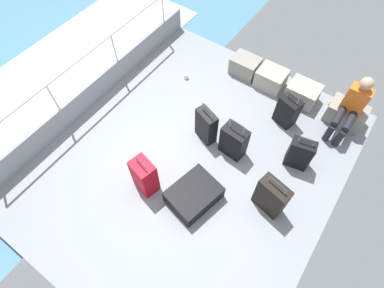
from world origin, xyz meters
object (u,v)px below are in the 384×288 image
object	(u,v)px
suitcase_0	(287,111)
suitcase_2	(271,197)
cargo_crate_0	(245,66)
cargo_crate_2	(303,93)
passenger_seated	(352,107)
paper_cup	(186,76)
cargo_crate_1	(271,78)
suitcase_3	(234,141)
suitcase_4	(206,126)
suitcase_5	(194,195)
suitcase_6	(145,176)
cargo_crate_3	(346,114)
suitcase_1	(300,154)

from	to	relation	value
suitcase_0	suitcase_2	xyz separation A→B (m)	(0.49, -1.58, 0.05)
cargo_crate_0	cargo_crate_2	distance (m)	1.20
passenger_seated	suitcase_2	world-z (taller)	passenger_seated
paper_cup	cargo_crate_2	bearing A→B (deg)	20.60
suitcase_2	cargo_crate_1	bearing A→B (deg)	116.52
suitcase_3	passenger_seated	bearing A→B (deg)	49.63
suitcase_3	cargo_crate_1	bearing A→B (deg)	96.05
cargo_crate_2	paper_cup	size ratio (longest dim) A/B	5.76
passenger_seated	suitcase_4	bearing A→B (deg)	-140.09
suitcase_2	suitcase_5	size ratio (longest dim) A/B	0.91
suitcase_2	suitcase_4	distance (m)	1.52
paper_cup	cargo_crate_0	bearing A→B (deg)	42.57
cargo_crate_0	paper_cup	distance (m)	1.16
cargo_crate_1	suitcase_2	distance (m)	2.45
suitcase_0	paper_cup	world-z (taller)	suitcase_0
cargo_crate_0	suitcase_0	xyz separation A→B (m)	(1.17, -0.63, 0.10)
suitcase_0	suitcase_3	bearing A→B (deg)	-111.79
cargo_crate_2	suitcase_6	xyz separation A→B (m)	(-1.21, -2.98, 0.16)
passenger_seated	suitcase_5	distance (m)	2.88
cargo_crate_3	suitcase_3	bearing A→B (deg)	-127.18
suitcase_5	cargo_crate_1	bearing A→B (deg)	92.90
passenger_seated	paper_cup	bearing A→B (deg)	-168.71
suitcase_4	suitcase_6	bearing A→B (deg)	-100.05
cargo_crate_0	cargo_crate_2	xyz separation A→B (m)	(1.20, -0.01, -0.00)
passenger_seated	cargo_crate_3	bearing A→B (deg)	90.00
suitcase_0	suitcase_3	size ratio (longest dim) A/B	0.87
suitcase_2	suitcase_5	xyz separation A→B (m)	(-0.95, -0.53, -0.19)
cargo_crate_3	suitcase_5	size ratio (longest dim) A/B	0.78
cargo_crate_1	passenger_seated	size ratio (longest dim) A/B	0.51
cargo_crate_2	suitcase_2	xyz separation A→B (m)	(0.46, -2.20, 0.15)
passenger_seated	suitcase_6	size ratio (longest dim) A/B	1.40
suitcase_0	suitcase_1	xyz separation A→B (m)	(0.52, -0.67, 0.02)
cargo_crate_1	suitcase_5	size ratio (longest dim) A/B	0.65
cargo_crate_1	cargo_crate_3	distance (m)	1.44
suitcase_0	suitcase_2	distance (m)	1.65
suitcase_0	passenger_seated	bearing A→B (deg)	26.78
cargo_crate_1	suitcase_6	world-z (taller)	suitcase_6
suitcase_0	suitcase_6	size ratio (longest dim) A/B	0.90
suitcase_2	paper_cup	size ratio (longest dim) A/B	7.59
cargo_crate_1	suitcase_3	size ratio (longest dim) A/B	0.70
passenger_seated	cargo_crate_0	bearing A→B (deg)	174.04
cargo_crate_0	paper_cup	xyz separation A→B (m)	(-0.85, -0.78, -0.13)
cargo_crate_1	suitcase_5	xyz separation A→B (m)	(0.14, -2.72, -0.05)
suitcase_1	cargo_crate_3	bearing A→B (deg)	76.12
passenger_seated	suitcase_5	world-z (taller)	passenger_seated
paper_cup	suitcase_5	bearing A→B (deg)	-51.68
suitcase_1	suitcase_2	bearing A→B (deg)	-92.15
cargo_crate_1	suitcase_5	bearing A→B (deg)	-87.10
cargo_crate_0	paper_cup	size ratio (longest dim) A/B	5.50
suitcase_3	suitcase_4	bearing A→B (deg)	-179.42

